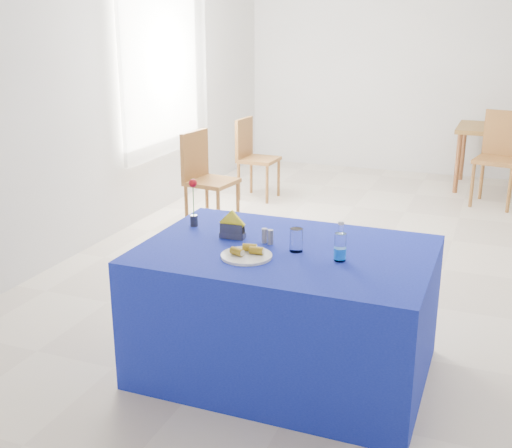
{
  "coord_description": "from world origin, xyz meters",
  "views": [
    {
      "loc": [
        0.9,
        -5.15,
        1.98
      ],
      "look_at": [
        -0.3,
        -2.08,
        0.92
      ],
      "focal_mm": 45.0,
      "sensor_mm": 36.0,
      "label": 1
    }
  ],
  "objects_px": {
    "blue_table": "(285,310)",
    "water_bottle": "(340,248)",
    "chair_bg_left": "(501,151)",
    "plate": "(247,256)",
    "chair_win_a": "(204,173)",
    "chair_win_b": "(252,153)"
  },
  "relations": [
    {
      "from": "blue_table",
      "to": "chair_bg_left",
      "type": "bearing_deg",
      "value": 76.16
    },
    {
      "from": "water_bottle",
      "to": "chair_win_b",
      "type": "height_order",
      "value": "water_bottle"
    },
    {
      "from": "chair_bg_left",
      "to": "chair_win_a",
      "type": "bearing_deg",
      "value": -131.97
    },
    {
      "from": "chair_bg_left",
      "to": "chair_win_b",
      "type": "distance_m",
      "value": 2.74
    },
    {
      "from": "plate",
      "to": "chair_bg_left",
      "type": "height_order",
      "value": "chair_bg_left"
    },
    {
      "from": "plate",
      "to": "water_bottle",
      "type": "distance_m",
      "value": 0.5
    },
    {
      "from": "chair_win_a",
      "to": "chair_win_b",
      "type": "bearing_deg",
      "value": 6.42
    },
    {
      "from": "blue_table",
      "to": "chair_bg_left",
      "type": "relative_size",
      "value": 1.56
    },
    {
      "from": "chair_win_a",
      "to": "chair_bg_left",
      "type": "bearing_deg",
      "value": -46.22
    },
    {
      "from": "plate",
      "to": "blue_table",
      "type": "xyz_separation_m",
      "value": [
        0.16,
        0.21,
        -0.39
      ]
    },
    {
      "from": "plate",
      "to": "chair_win_b",
      "type": "height_order",
      "value": "chair_win_b"
    },
    {
      "from": "plate",
      "to": "chair_win_a",
      "type": "xyz_separation_m",
      "value": [
        -1.46,
        2.49,
        -0.22
      ]
    },
    {
      "from": "water_bottle",
      "to": "chair_win_a",
      "type": "relative_size",
      "value": 0.23
    },
    {
      "from": "blue_table",
      "to": "water_bottle",
      "type": "xyz_separation_m",
      "value": [
        0.32,
        -0.07,
        0.45
      ]
    },
    {
      "from": "water_bottle",
      "to": "chair_win_a",
      "type": "height_order",
      "value": "water_bottle"
    },
    {
      "from": "chair_win_a",
      "to": "blue_table",
      "type": "bearing_deg",
      "value": -137.21
    },
    {
      "from": "plate",
      "to": "chair_bg_left",
      "type": "relative_size",
      "value": 0.27
    },
    {
      "from": "chair_bg_left",
      "to": "plate",
      "type": "bearing_deg",
      "value": -93.31
    },
    {
      "from": "water_bottle",
      "to": "chair_bg_left",
      "type": "height_order",
      "value": "chair_bg_left"
    },
    {
      "from": "water_bottle",
      "to": "chair_win_a",
      "type": "distance_m",
      "value": 3.06
    },
    {
      "from": "plate",
      "to": "blue_table",
      "type": "distance_m",
      "value": 0.47
    },
    {
      "from": "chair_bg_left",
      "to": "chair_win_a",
      "type": "height_order",
      "value": "chair_bg_left"
    }
  ]
}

